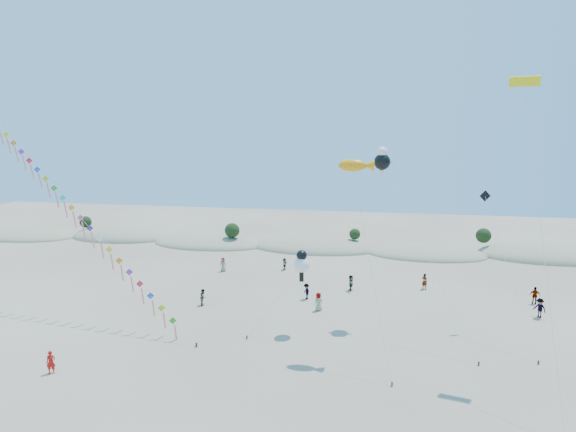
% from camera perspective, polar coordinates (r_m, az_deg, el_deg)
% --- Properties ---
extents(ground, '(160.00, 160.00, 0.00)m').
position_cam_1_polar(ground, '(30.49, -9.81, -23.44)').
color(ground, '#85735C').
rests_on(ground, ground).
extents(dune_ridge, '(145.30, 11.49, 5.57)m').
position_cam_1_polar(dune_ridge, '(71.35, 3.90, -3.71)').
color(dune_ridge, gray).
rests_on(dune_ridge, ground).
extents(kite_train, '(26.11, 10.13, 19.03)m').
position_cam_1_polar(kite_train, '(48.25, -24.14, 0.64)').
color(kite_train, '#3F2D1E').
rests_on(kite_train, ground).
extents(fish_kite, '(4.40, 6.51, 14.75)m').
position_cam_1_polar(fish_kite, '(36.57, 8.12, 5.89)').
color(fish_kite, '#3F2D1E').
rests_on(fish_kite, ground).
extents(cartoon_kite_low, '(4.82, 3.33, 7.07)m').
position_cam_1_polar(cartoon_kite_low, '(40.40, 1.62, -5.57)').
color(cartoon_kite_low, '#3F2D1E').
rests_on(cartoon_kite_low, ground).
extents(cartoon_kite_high, '(8.40, 9.20, 15.53)m').
position_cam_1_polar(cartoon_kite_high, '(43.10, 11.12, 6.49)').
color(cartoon_kite_high, '#3F2D1E').
rests_on(cartoon_kite_high, ground).
extents(parafoil_kite, '(2.00, 10.89, 20.50)m').
position_cam_1_polar(parafoil_kite, '(37.27, 26.35, 13.25)').
color(parafoil_kite, '#3F2D1E').
rests_on(parafoil_kite, ground).
extents(dark_kite, '(3.40, 8.05, 11.85)m').
position_cam_1_polar(dark_kite, '(43.28, 23.63, -2.24)').
color(dark_kite, '#3F2D1E').
rests_on(dark_kite, ground).
extents(flyer_foreground, '(0.71, 0.61, 1.64)m').
position_cam_1_polar(flyer_foreground, '(38.93, -26.29, -15.28)').
color(flyer_foreground, red).
rests_on(flyer_foreground, ground).
extents(beachgoers, '(34.92, 14.91, 1.83)m').
position_cam_1_polar(beachgoers, '(51.10, 8.02, -8.37)').
color(beachgoers, slate).
rests_on(beachgoers, ground).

